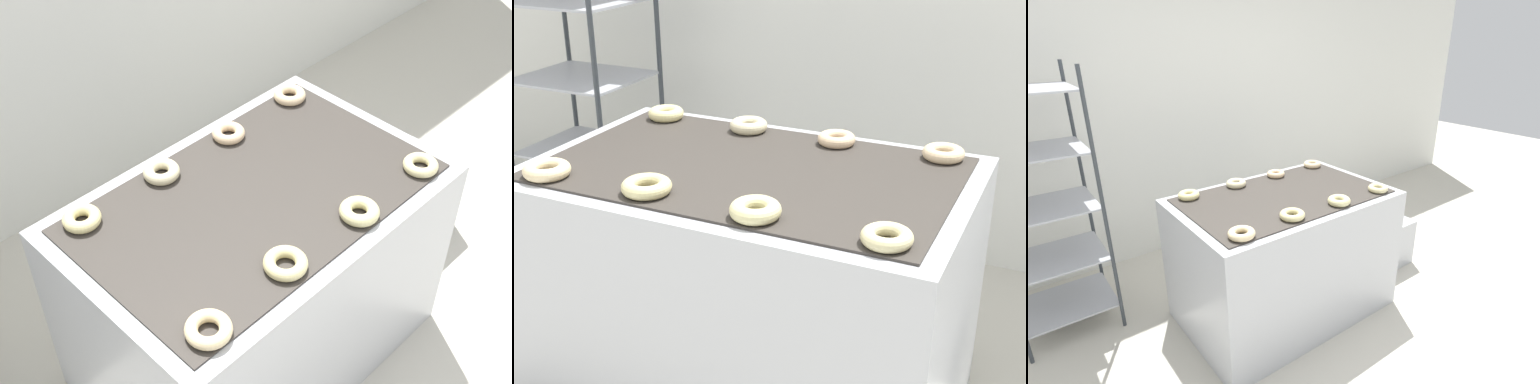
# 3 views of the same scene
# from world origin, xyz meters

# --- Properties ---
(fryer_machine) EXTENTS (1.41, 0.91, 0.91)m
(fryer_machine) POSITION_xyz_m (0.00, 0.70, 0.45)
(fryer_machine) COLOR #B7BABF
(fryer_machine) RESTS_ON ground_plane
(glaze_bin) EXTENTS (0.38, 0.34, 0.41)m
(glaze_bin) POSITION_xyz_m (1.11, 0.68, 0.20)
(glaze_bin) COLOR #B7BABF
(glaze_bin) RESTS_ON ground_plane
(donut_near_left) EXTENTS (0.15, 0.15, 0.04)m
(donut_near_left) POSITION_xyz_m (-0.53, 0.37, 0.93)
(donut_near_left) COLOR beige
(donut_near_left) RESTS_ON fryer_machine
(donut_near_midleft) EXTENTS (0.15, 0.15, 0.04)m
(donut_near_midleft) POSITION_xyz_m (-0.18, 0.39, 0.93)
(donut_near_midleft) COLOR beige
(donut_near_midleft) RESTS_ON fryer_machine
(donut_near_midright) EXTENTS (0.14, 0.14, 0.05)m
(donut_near_midright) POSITION_xyz_m (0.18, 0.37, 0.93)
(donut_near_midright) COLOR beige
(donut_near_midright) RESTS_ON fryer_machine
(donut_near_right) EXTENTS (0.13, 0.13, 0.04)m
(donut_near_right) POSITION_xyz_m (0.55, 0.37, 0.93)
(donut_near_right) COLOR beige
(donut_near_right) RESTS_ON fryer_machine
(donut_far_left) EXTENTS (0.14, 0.14, 0.04)m
(donut_far_left) POSITION_xyz_m (-0.53, 1.03, 0.93)
(donut_far_left) COLOR beige
(donut_far_left) RESTS_ON fryer_machine
(donut_far_midleft) EXTENTS (0.14, 0.14, 0.04)m
(donut_far_midleft) POSITION_xyz_m (-0.17, 1.03, 0.93)
(donut_far_midleft) COLOR beige
(donut_far_midleft) RESTS_ON fryer_machine
(donut_far_midright) EXTENTS (0.13, 0.13, 0.04)m
(donut_far_midright) POSITION_xyz_m (0.17, 1.03, 0.93)
(donut_far_midright) COLOR beige
(donut_far_midright) RESTS_ON fryer_machine
(donut_far_right) EXTENTS (0.14, 0.14, 0.04)m
(donut_far_right) POSITION_xyz_m (0.54, 1.04, 0.93)
(donut_far_right) COLOR beige
(donut_far_right) RESTS_ON fryer_machine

